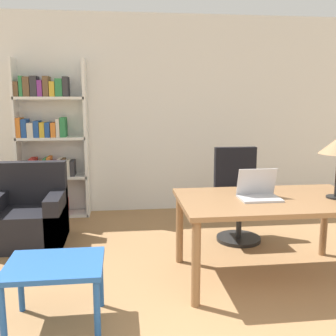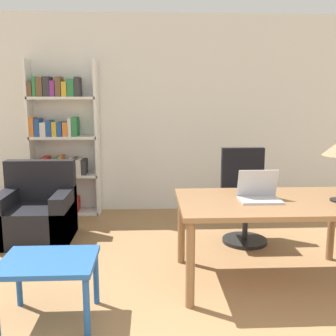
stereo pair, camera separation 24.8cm
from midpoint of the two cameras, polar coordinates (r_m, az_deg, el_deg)
wall_back at (r=5.54m, az=-0.86°, el=7.73°), size 8.00×0.06×2.70m
desk at (r=3.51m, az=12.75°, el=-5.67°), size 1.60×0.96×0.72m
laptop at (r=3.45m, az=11.01°, el=-3.49°), size 0.34×0.25×0.26m
office_chair at (r=4.48m, az=8.52°, el=-4.28°), size 0.50×0.50×1.03m
side_table_blue at (r=2.93m, az=-18.52°, el=-14.14°), size 0.66×0.53×0.47m
armchair at (r=4.65m, az=-21.12°, el=-6.75°), size 0.79×0.73×0.87m
bookshelf at (r=5.46m, az=-18.33°, el=3.00°), size 0.92×0.28×2.08m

